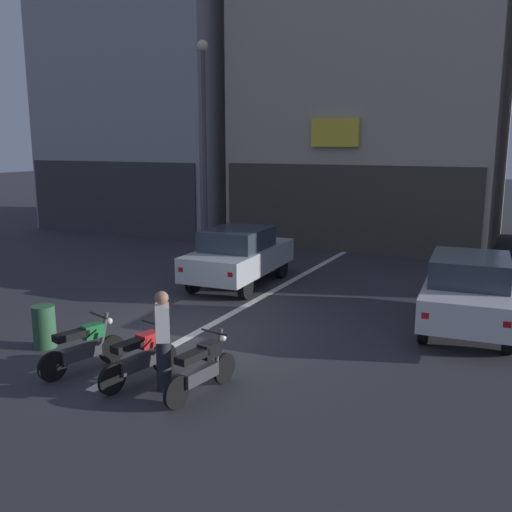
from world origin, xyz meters
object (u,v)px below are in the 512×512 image
(car_white_parked_kerbside, at_px, (469,290))
(trash_bin, at_px, (44,327))
(street_lamp, at_px, (204,131))
(person_by_motorcycles, at_px, (163,340))
(car_silver_crossing_near, at_px, (239,255))
(motorcycle_green_row_leftmost, at_px, (84,347))
(motorcycle_black_row_centre, at_px, (202,368))
(motorcycle_red_row_left_mid, at_px, (140,357))

(car_white_parked_kerbside, height_order, trash_bin, car_white_parked_kerbside)
(car_white_parked_kerbside, height_order, street_lamp, street_lamp)
(street_lamp, xyz_separation_m, person_by_motorcycles, (4.99, -9.37, -3.53))
(car_silver_crossing_near, relative_size, motorcycle_green_row_leftmost, 2.59)
(car_white_parked_kerbside, distance_m, motorcycle_black_row_centre, 6.35)
(motorcycle_green_row_leftmost, relative_size, motorcycle_black_row_centre, 0.97)
(street_lamp, height_order, trash_bin, street_lamp)
(motorcycle_green_row_leftmost, height_order, motorcycle_black_row_centre, same)
(motorcycle_green_row_leftmost, distance_m, person_by_motorcycles, 1.76)
(motorcycle_black_row_centre, bearing_deg, street_lamp, 121.38)
(car_silver_crossing_near, xyz_separation_m, motorcycle_black_row_centre, (2.86, -6.52, -0.43))
(motorcycle_green_row_leftmost, distance_m, motorcycle_red_row_left_mid, 1.19)
(motorcycle_black_row_centre, xyz_separation_m, trash_bin, (-3.92, 0.41, -0.03))
(motorcycle_green_row_leftmost, xyz_separation_m, motorcycle_black_row_centre, (2.37, 0.14, 0.00))
(car_silver_crossing_near, bearing_deg, motorcycle_red_row_left_mid, -75.76)
(trash_bin, bearing_deg, motorcycle_red_row_left_mid, -10.07)
(car_silver_crossing_near, xyz_separation_m, street_lamp, (-2.78, 2.72, 3.50))
(street_lamp, distance_m, person_by_motorcycles, 11.18)
(car_silver_crossing_near, height_order, motorcycle_green_row_leftmost, car_silver_crossing_near)
(street_lamp, relative_size, motorcycle_black_row_centre, 4.37)
(street_lamp, bearing_deg, motorcycle_green_row_leftmost, -70.78)
(car_white_parked_kerbside, relative_size, street_lamp, 0.58)
(motorcycle_black_row_centre, relative_size, trash_bin, 1.95)
(car_white_parked_kerbside, xyz_separation_m, motorcycle_green_row_leftmost, (-5.76, -5.49, -0.43))
(motorcycle_red_row_left_mid, bearing_deg, street_lamp, 115.56)
(car_silver_crossing_near, relative_size, street_lamp, 0.58)
(car_silver_crossing_near, height_order, car_white_parked_kerbside, same)
(street_lamp, height_order, motorcycle_red_row_left_mid, street_lamp)
(motorcycle_black_row_centre, distance_m, person_by_motorcycles, 0.77)
(motorcycle_black_row_centre, height_order, person_by_motorcycles, person_by_motorcycles)
(motorcycle_red_row_left_mid, distance_m, trash_bin, 2.78)
(motorcycle_green_row_leftmost, bearing_deg, person_by_motorcycles, 0.36)
(car_silver_crossing_near, distance_m, street_lamp, 5.23)
(trash_bin, bearing_deg, motorcycle_green_row_leftmost, -19.58)
(street_lamp, xyz_separation_m, motorcycle_black_row_centre, (5.64, -9.24, -3.93))
(person_by_motorcycles, distance_m, trash_bin, 3.34)
(car_silver_crossing_near, distance_m, trash_bin, 6.22)
(street_lamp, xyz_separation_m, trash_bin, (1.72, -8.83, -3.96))
(street_lamp, bearing_deg, trash_bin, -78.98)
(motorcycle_green_row_leftmost, distance_m, motorcycle_black_row_centre, 2.37)
(motorcycle_green_row_leftmost, bearing_deg, motorcycle_red_row_left_mid, 3.22)
(car_silver_crossing_near, xyz_separation_m, person_by_motorcycles, (2.21, -6.65, -0.03))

